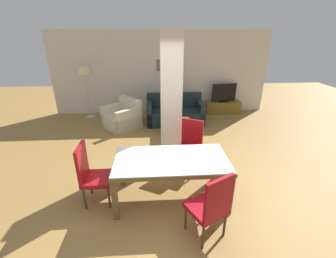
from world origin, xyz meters
TOP-DOWN VIEW (x-y plane):
  - ground_plane at (0.00, 0.00)m, footprint 18.00×18.00m
  - back_wall at (0.00, 4.56)m, footprint 7.20×0.09m
  - divider_pillar at (0.11, 1.54)m, footprint 0.44×0.33m
  - dining_table at (0.00, 0.00)m, footprint 1.82×0.95m
  - dining_chair_head_left at (-1.28, 0.00)m, footprint 0.46×0.46m
  - dining_chair_near_right at (0.45, -0.84)m, footprint 0.62×0.62m
  - dining_chair_far_right at (0.45, 0.89)m, footprint 0.62×0.62m
  - sofa at (0.38, 3.51)m, footprint 1.73×0.91m
  - armchair at (-1.19, 3.21)m, footprint 1.22×1.22m
  - coffee_table at (0.34, 2.45)m, footprint 0.70×0.56m
  - bottle at (0.20, 2.37)m, footprint 0.08×0.08m
  - tv_stand at (2.13, 4.28)m, footprint 1.19×0.40m
  - tv_screen at (2.13, 4.28)m, footprint 0.86×0.25m
  - floor_lamp at (-2.39, 4.15)m, footprint 0.33×0.33m

SIDE VIEW (x-z plane):
  - ground_plane at x=0.00m, z-range 0.00..0.00m
  - tv_stand at x=2.13m, z-range 0.00..0.41m
  - coffee_table at x=0.34m, z-range 0.01..0.45m
  - armchair at x=-1.19m, z-range -0.13..0.71m
  - sofa at x=0.38m, z-range -0.14..0.72m
  - bottle at x=0.20m, z-range 0.42..0.65m
  - dining_chair_head_left at x=-1.28m, z-range 0.03..1.07m
  - dining_chair_near_right at x=0.45m, z-range 0.03..1.07m
  - dining_chair_far_right at x=0.45m, z-range 0.03..1.07m
  - dining_table at x=0.00m, z-range 0.23..1.00m
  - tv_screen at x=2.13m, z-range 0.40..1.01m
  - divider_pillar at x=0.11m, z-range 0.00..2.70m
  - back_wall at x=0.00m, z-range 0.00..2.70m
  - floor_lamp at x=-2.39m, z-range 0.56..2.18m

